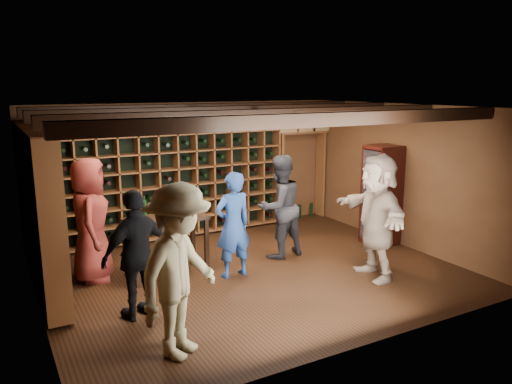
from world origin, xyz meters
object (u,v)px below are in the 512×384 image
display_cabinet (381,197)px  guest_beige (377,216)px  guest_red_floral (90,220)px  tasting_table (166,224)px  man_blue_shirt (233,225)px  man_grey_suit (280,207)px  guest_khaki (179,271)px  guest_woman_black (138,255)px

display_cabinet → guest_beige: 1.68m
guest_red_floral → tasting_table: (1.01, -0.33, -0.11)m
guest_red_floral → guest_beige: bearing=-102.5°
guest_beige → tasting_table: guest_beige is taller
display_cabinet → man_blue_shirt: bearing=-176.9°
man_blue_shirt → man_grey_suit: man_grey_suit is taller
guest_khaki → guest_beige: guest_khaki is taller
man_blue_shirt → guest_woman_black: 1.73m
man_grey_suit → guest_beige: (0.77, -1.45, 0.07)m
guest_beige → tasting_table: (-2.69, 1.57, -0.14)m
man_grey_suit → guest_khaki: 3.33m
man_blue_shirt → guest_beige: bearing=147.4°
man_grey_suit → guest_khaki: bearing=32.7°
guest_red_floral → guest_woman_black: (0.26, -1.51, -0.10)m
man_blue_shirt → guest_beige: (1.84, -1.03, 0.13)m
display_cabinet → man_grey_suit: (-1.96, 0.26, -0.00)m
guest_khaki → guest_red_floral: bearing=62.4°
tasting_table → man_blue_shirt: bearing=-35.5°
guest_red_floral → tasting_table: guest_red_floral is taller
display_cabinet → tasting_table: bearing=174.5°
guest_red_floral → guest_woman_black: size_ratio=1.13×
guest_woman_black → guest_red_floral: bearing=-95.8°
guest_khaki → tasting_table: bearing=38.6°
guest_red_floral → guest_beige: (3.70, -1.90, 0.02)m
man_grey_suit → guest_beige: 1.65m
man_blue_shirt → tasting_table: bearing=-35.8°
guest_khaki → tasting_table: size_ratio=1.52×
man_blue_shirt → guest_red_floral: 2.06m
man_grey_suit → guest_woman_black: man_grey_suit is taller
tasting_table → guest_woman_black: bearing=-125.7°
guest_woman_black → tasting_table: (0.75, 1.18, -0.01)m
tasting_table → guest_khaki: bearing=-108.3°
guest_woman_black → tasting_table: 1.40m
guest_khaki → tasting_table: 2.36m
guest_woman_black → guest_khaki: 1.11m
man_blue_shirt → guest_khaki: size_ratio=0.85×
man_blue_shirt → guest_beige: size_ratio=0.86×
guest_red_floral → guest_khaki: bearing=-156.8°
man_blue_shirt → guest_khaki: bearing=46.2°
man_grey_suit → guest_red_floral: 2.96m
display_cabinet → guest_red_floral: 4.94m
man_blue_shirt → guest_beige: guest_beige is taller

